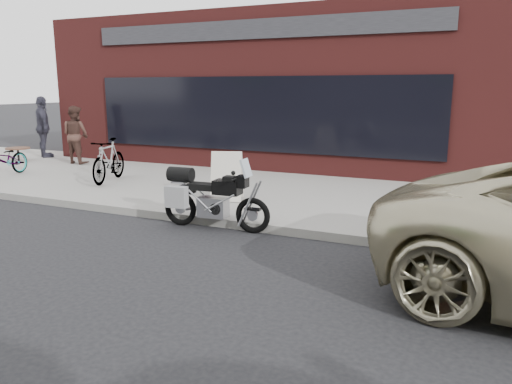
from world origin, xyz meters
name	(u,v)px	position (x,y,z in m)	size (l,w,h in m)	color
ground	(62,331)	(0.00, 0.00, 0.00)	(120.00, 120.00, 0.00)	black
near_sidewalk	(297,193)	(0.00, 7.00, 0.07)	(44.00, 6.00, 0.15)	gray
storefront	(312,92)	(-2.00, 13.98, 2.25)	(14.00, 10.07, 4.50)	#5B1E1D
motorcycle	(208,198)	(-0.51, 3.87, 0.54)	(2.00, 0.72, 1.26)	black
bicycle_front	(4,160)	(-7.49, 5.51, 0.58)	(0.58, 1.65, 0.87)	gray
bicycle_rear	(109,160)	(-4.51, 6.04, 0.67)	(0.49, 1.74, 1.05)	gray
sandwich_sign	(227,176)	(-0.97, 5.46, 0.65)	(0.77, 0.74, 0.99)	beige
cafe_table	(18,149)	(-9.50, 7.65, 0.53)	(0.72, 0.72, 0.41)	black
cafe_patron_left	(76,135)	(-7.42, 8.00, 1.01)	(0.84, 0.65, 1.72)	#442C24
cafe_patron_right	(43,127)	(-9.37, 8.60, 1.14)	(1.16, 0.48, 1.98)	#353442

